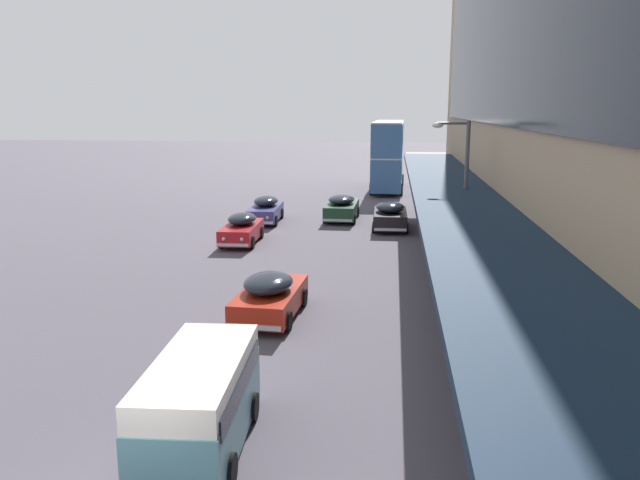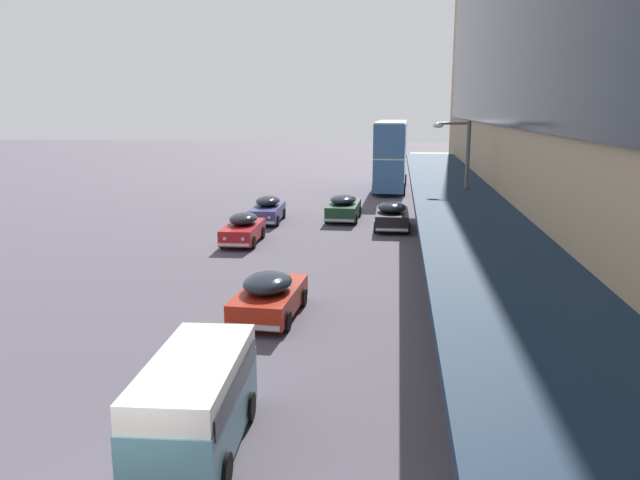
# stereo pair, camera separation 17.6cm
# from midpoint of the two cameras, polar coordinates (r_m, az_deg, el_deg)

# --- Properties ---
(transit_bus_kerbside_front) EXTENTS (2.84, 10.42, 5.77)m
(transit_bus_kerbside_front) POSITION_cam_midpoint_polar(r_m,az_deg,el_deg) (53.35, 6.16, 7.90)
(transit_bus_kerbside_front) COLOR #3A669F
(transit_bus_kerbside_front) RESTS_ON ground
(sedan_trailing_mid) EXTENTS (1.93, 4.63, 1.57)m
(sedan_trailing_mid) POSITION_cam_midpoint_polar(r_m,az_deg,el_deg) (38.43, -5.12, 2.80)
(sedan_trailing_mid) COLOR navy
(sedan_trailing_mid) RESTS_ON ground
(sedan_trailing_near) EXTENTS (2.02, 4.29, 1.63)m
(sedan_trailing_near) POSITION_cam_midpoint_polar(r_m,az_deg,el_deg) (36.15, 6.30, 2.24)
(sedan_trailing_near) COLOR black
(sedan_trailing_near) RESTS_ON ground
(sedan_far_back) EXTENTS (2.12, 4.40, 1.53)m
(sedan_far_back) POSITION_cam_midpoint_polar(r_m,az_deg,el_deg) (20.97, -4.85, -5.07)
(sedan_far_back) COLOR #B02412
(sedan_far_back) RESTS_ON ground
(sedan_oncoming_rear) EXTENTS (1.86, 4.37, 1.55)m
(sedan_oncoming_rear) POSITION_cam_midpoint_polar(r_m,az_deg,el_deg) (32.51, -7.32, 1.05)
(sedan_oncoming_rear) COLOR #B5181F
(sedan_oncoming_rear) RESTS_ON ground
(sedan_second_mid) EXTENTS (2.04, 4.71, 1.59)m
(sedan_second_mid) POSITION_cam_midpoint_polar(r_m,az_deg,el_deg) (38.98, 1.87, 3.00)
(sedan_second_mid) COLOR #1A3E26
(sedan_second_mid) RESTS_ON ground
(vw_van) EXTENTS (2.06, 4.63, 1.96)m
(vw_van) POSITION_cam_midpoint_polar(r_m,az_deg,el_deg) (13.42, -11.20, -13.86)
(vw_van) COLOR teal
(vw_van) RESTS_ON ground
(pedestrian_at_kerb) EXTENTS (0.59, 0.37, 1.86)m
(pedestrian_at_kerb) POSITION_cam_midpoint_polar(r_m,az_deg,el_deg) (18.85, 14.19, -6.03)
(pedestrian_at_kerb) COLOR black
(pedestrian_at_kerb) RESTS_ON sidewalk_kerb
(street_lamp) EXTENTS (1.50, 0.28, 6.25)m
(street_lamp) POSITION_cam_midpoint_polar(r_m,az_deg,el_deg) (25.52, 12.57, 4.81)
(street_lamp) COLOR #4C4C51
(street_lamp) RESTS_ON sidewalk_kerb
(fire_hydrant) EXTENTS (0.20, 0.40, 0.70)m
(fire_hydrant) POSITION_cam_midpoint_polar(r_m,az_deg,el_deg) (24.03, 11.91, -3.71)
(fire_hydrant) COLOR red
(fire_hydrant) RESTS_ON sidewalk_kerb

